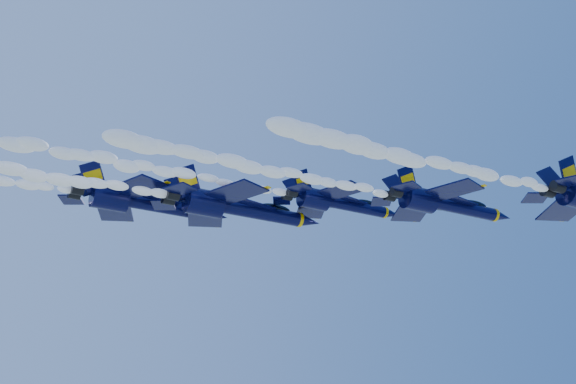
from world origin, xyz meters
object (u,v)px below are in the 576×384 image
jet_second (444,204)px  jet_fifth (142,202)px  jet_third (337,203)px  jet_fourth (235,207)px

jet_second → jet_fifth: (-29.50, 19.61, 1.63)m
jet_third → jet_fifth: 23.29m
jet_third → jet_fifth: (-20.57, 10.91, 0.10)m
jet_fourth → jet_fifth: 11.49m
jet_third → jet_second: bearing=-44.2°
jet_fourth → jet_third: bearing=-20.5°
jet_second → jet_third: 12.56m
jet_second → jet_fifth: size_ratio=0.89×
jet_second → jet_fourth: (-20.25, 12.93, 0.31)m
jet_third → jet_fourth: (-11.32, 4.23, -1.22)m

